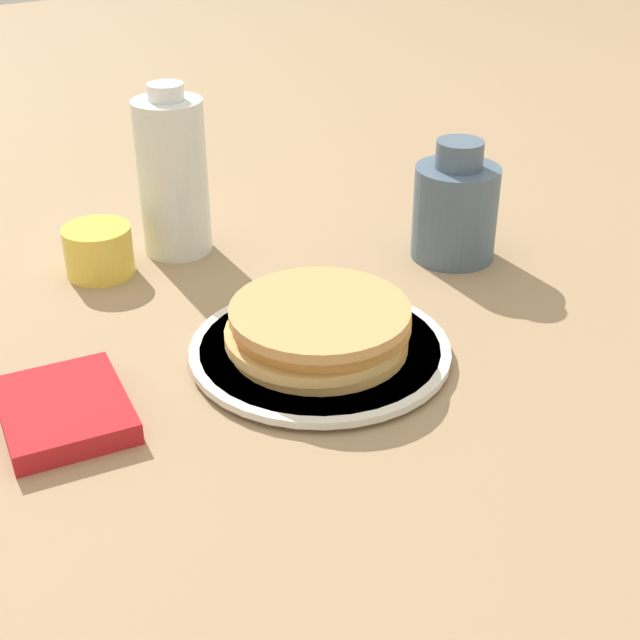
{
  "coord_description": "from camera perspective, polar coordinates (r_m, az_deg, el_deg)",
  "views": [
    {
      "loc": [
        0.57,
        -0.43,
        0.45
      ],
      "look_at": [
        -0.02,
        -0.01,
        0.04
      ],
      "focal_mm": 50.0,
      "sensor_mm": 36.0,
      "label": 1
    }
  ],
  "objects": [
    {
      "name": "plate",
      "position": [
        0.85,
        -0.0,
        -1.95
      ],
      "size": [
        0.25,
        0.25,
        0.01
      ],
      "color": "silver",
      "rests_on": "ground_plane"
    },
    {
      "name": "napkin",
      "position": [
        0.79,
        -16.04,
        -5.56
      ],
      "size": [
        0.14,
        0.12,
        0.02
      ],
      "color": "red",
      "rests_on": "ground_plane"
    },
    {
      "name": "water_bottle_near",
      "position": [
        1.04,
        -9.4,
        9.1
      ],
      "size": [
        0.08,
        0.08,
        0.2
      ],
      "color": "silver",
      "rests_on": "ground_plane"
    },
    {
      "name": "cream_jug",
      "position": [
        1.03,
        8.65,
        7.08
      ],
      "size": [
        0.1,
        0.1,
        0.14
      ],
      "color": "#4C6075",
      "rests_on": "ground_plane"
    },
    {
      "name": "ground_plane",
      "position": [
        0.84,
        1.26,
        -2.61
      ],
      "size": [
        4.0,
        4.0,
        0.0
      ],
      "primitive_type": "plane",
      "color": "#9E7F5B"
    },
    {
      "name": "pancake_stack",
      "position": [
        0.83,
        -0.07,
        -0.41
      ],
      "size": [
        0.17,
        0.18,
        0.05
      ],
      "color": "tan",
      "rests_on": "plate"
    },
    {
      "name": "juice_glass",
      "position": [
        1.02,
        -13.98,
        4.32
      ],
      "size": [
        0.08,
        0.08,
        0.06
      ],
      "color": "yellow",
      "rests_on": "ground_plane"
    }
  ]
}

